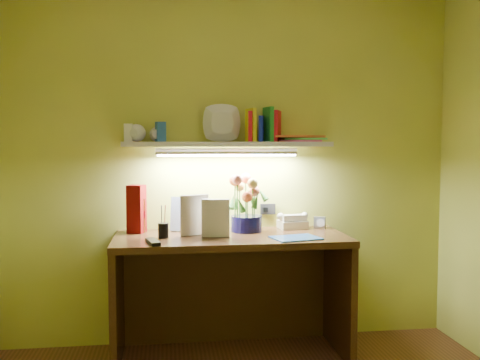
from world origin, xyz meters
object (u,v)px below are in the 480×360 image
(desk, at_px, (231,296))
(desk_clock, at_px, (320,222))
(telephone, at_px, (293,221))
(flower_bouquet, at_px, (246,204))
(whisky_bottle, at_px, (139,211))

(desk, relative_size, desk_clock, 18.53)
(desk, height_order, desk_clock, desk_clock)
(telephone, height_order, desk_clock, telephone)
(desk, xyz_separation_m, telephone, (0.43, 0.20, 0.43))
(flower_bouquet, distance_m, telephone, 0.34)
(desk_clock, bearing_deg, flower_bouquet, -150.35)
(whisky_bottle, bearing_deg, desk_clock, -0.26)
(desk_clock, bearing_deg, whisky_bottle, -157.12)
(desk, distance_m, desk_clock, 0.76)
(desk, bearing_deg, flower_bouquet, 49.78)
(desk_clock, relative_size, whisky_bottle, 0.28)
(desk, xyz_separation_m, flower_bouquet, (0.11, 0.13, 0.55))
(flower_bouquet, relative_size, desk_clock, 4.58)
(flower_bouquet, xyz_separation_m, whisky_bottle, (-0.67, 0.06, -0.04))
(flower_bouquet, distance_m, whisky_bottle, 0.67)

